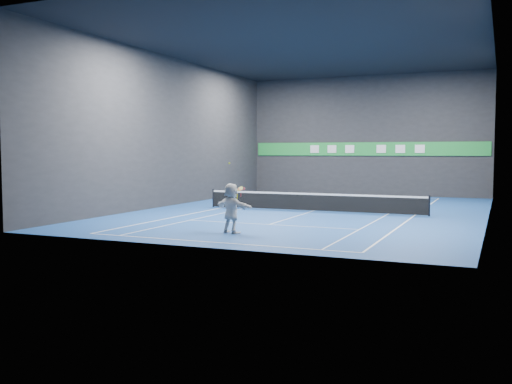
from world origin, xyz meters
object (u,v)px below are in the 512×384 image
at_px(player, 231,208).
at_px(tennis_net, 313,201).
at_px(tennis_ball, 229,163).
at_px(tennis_racket, 241,190).

xyz_separation_m(player, tennis_net, (0.39, 9.49, -0.47)).
distance_m(tennis_ball, tennis_racket, 1.19).
bearing_deg(tennis_ball, tennis_net, 86.82).
bearing_deg(player, tennis_ball, -16.11).
bearing_deg(tennis_racket, tennis_net, 90.03).
relative_size(tennis_ball, tennis_racket, 0.12).
height_order(tennis_ball, tennis_net, tennis_ball).
relative_size(tennis_net, tennis_racket, 21.59).
distance_m(player, tennis_racket, 0.84).
xyz_separation_m(tennis_ball, tennis_racket, (0.53, -0.04, -1.07)).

